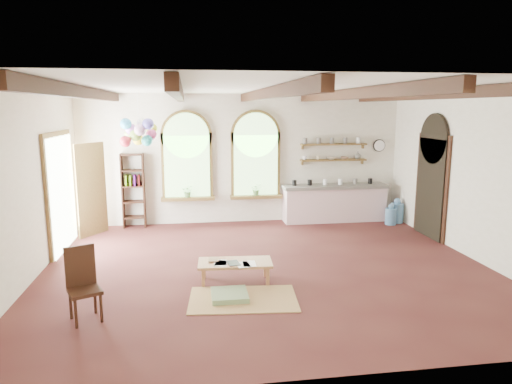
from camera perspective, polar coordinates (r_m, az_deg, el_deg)
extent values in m
plane|color=#512521|center=(8.42, 1.38, -9.40)|extent=(8.00, 8.00, 0.00)
cube|color=brown|center=(11.33, -8.60, 3.20)|extent=(1.24, 0.08, 1.64)
cylinder|color=brown|center=(11.26, -8.71, 6.99)|extent=(1.24, 0.08, 1.24)
cube|color=#7DAD68|center=(11.29, -8.60, 3.17)|extent=(1.10, 0.04, 1.50)
cube|color=brown|center=(11.36, -8.50, -0.81)|extent=(1.30, 0.28, 0.08)
cube|color=brown|center=(11.45, -0.05, 3.39)|extent=(1.24, 0.08, 1.64)
cylinder|color=brown|center=(11.38, -0.05, 7.14)|extent=(1.24, 0.08, 1.24)
cube|color=#7DAD68|center=(11.41, -0.02, 3.37)|extent=(1.10, 0.04, 1.50)
cube|color=brown|center=(11.48, 0.01, -0.58)|extent=(1.30, 0.28, 0.08)
cube|color=brown|center=(10.09, -23.19, -0.15)|extent=(0.10, 1.90, 2.50)
cube|color=black|center=(10.85, 20.98, 0.43)|extent=(0.10, 1.30, 2.40)
cube|color=beige|center=(11.84, 9.74, -1.53)|extent=(2.60, 0.55, 0.86)
cube|color=slate|center=(11.76, 9.81, 0.71)|extent=(2.68, 0.62, 0.08)
cube|color=brown|center=(11.84, 9.64, 3.96)|extent=(1.70, 0.24, 0.04)
cube|color=brown|center=(11.80, 9.70, 5.89)|extent=(1.70, 0.24, 0.04)
cylinder|color=black|center=(12.31, 15.15, 5.63)|extent=(0.32, 0.04, 0.32)
cube|color=#341910|center=(11.40, -16.34, 0.14)|extent=(0.03, 0.32, 1.80)
cube|color=#341910|center=(11.34, -13.84, 0.21)|extent=(0.03, 0.32, 1.80)
cube|color=#AB7F4E|center=(7.67, -2.63, -8.84)|extent=(1.26, 0.64, 0.05)
cube|color=#AB7F4E|center=(7.55, -6.62, -10.62)|extent=(0.05, 0.05, 0.31)
cube|color=#AB7F4E|center=(7.58, 1.46, -10.47)|extent=(0.05, 0.05, 0.31)
cube|color=#AB7F4E|center=(7.92, -6.51, -9.59)|extent=(0.05, 0.05, 0.31)
cube|color=#AB7F4E|center=(7.95, 1.16, -9.45)|extent=(0.05, 0.05, 0.31)
cube|color=#341910|center=(6.72, -20.62, -11.53)|extent=(0.53, 0.53, 0.05)
cube|color=#341910|center=(6.78, -21.12, -8.67)|extent=(0.38, 0.20, 0.59)
cube|color=tan|center=(7.10, -1.62, -13.24)|extent=(1.71, 1.14, 0.02)
cube|color=gray|center=(7.13, -3.33, -12.78)|extent=(0.55, 0.55, 0.09)
cylinder|color=#5181AE|center=(11.83, 16.49, -2.95)|extent=(0.27, 0.27, 0.41)
sphere|color=#5181AE|center=(11.78, 16.55, -1.77)|extent=(0.14, 0.14, 0.14)
cylinder|color=#5181AE|center=(12.08, 17.19, -2.52)|extent=(0.33, 0.33, 0.49)
sphere|color=#5181AE|center=(12.02, 17.27, -1.13)|extent=(0.17, 0.17, 0.17)
cylinder|color=white|center=(10.15, -14.54, 9.66)|extent=(0.01, 0.01, 0.85)
sphere|color=teal|center=(10.10, -13.45, 6.26)|extent=(0.24, 0.24, 0.24)
sphere|color=#E14B90|center=(10.19, -12.95, 7.00)|extent=(0.24, 0.24, 0.24)
sphere|color=#CFDF2F|center=(10.36, -12.89, 7.72)|extent=(0.24, 0.24, 0.24)
sphere|color=white|center=(10.32, -14.05, 8.33)|extent=(0.24, 0.24, 0.24)
sphere|color=yellow|center=(10.43, -14.51, 6.34)|extent=(0.24, 0.24, 0.24)
sphere|color=#A3CA56|center=(10.45, -15.49, 6.96)|extent=(0.24, 0.24, 0.24)
sphere|color=#BE6BE3|center=(10.24, -15.37, 7.58)|extent=(0.24, 0.24, 0.24)
sphere|color=#3AB4F7|center=(10.14, -15.96, 8.20)|extent=(0.24, 0.24, 0.24)
sphere|color=#D22E40|center=(9.98, -16.00, 6.10)|extent=(0.24, 0.24, 0.24)
sphere|color=#9BD74C|center=(10.00, -14.86, 6.85)|extent=(0.24, 0.24, 0.24)
sphere|color=#D59DCC|center=(9.90, -14.32, 7.54)|extent=(0.24, 0.24, 0.24)
sphere|color=#5B53C2|center=(9.88, -13.34, 8.27)|extent=(0.24, 0.24, 0.24)
imported|color=olive|center=(7.75, -5.97, -8.42)|extent=(0.19, 0.26, 0.02)
cube|color=black|center=(7.58, -2.85, -8.86)|extent=(0.23, 0.30, 0.01)
imported|color=#598C4C|center=(11.30, -8.52, 0.10)|extent=(0.27, 0.23, 0.30)
imported|color=#598C4C|center=(11.42, 0.04, 0.33)|extent=(0.27, 0.23, 0.30)
imported|color=white|center=(11.62, 6.12, 4.27)|extent=(0.12, 0.10, 0.10)
imported|color=beige|center=(11.71, 7.78, 4.27)|extent=(0.10, 0.10, 0.09)
imported|color=beige|center=(11.82, 9.41, 4.19)|extent=(0.22, 0.22, 0.05)
imported|color=#8C664C|center=(11.93, 11.02, 4.21)|extent=(0.20, 0.20, 0.06)
imported|color=slate|center=(12.04, 12.61, 4.52)|extent=(0.18, 0.18, 0.19)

